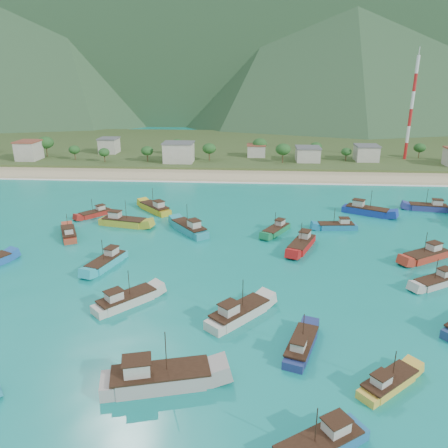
# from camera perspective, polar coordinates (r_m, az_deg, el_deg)

# --- Properties ---
(ground) EXTENTS (600.00, 600.00, 0.00)m
(ground) POSITION_cam_1_polar(r_m,az_deg,el_deg) (84.64, 4.17, -6.09)
(ground) COLOR #0B7E82
(ground) RESTS_ON ground
(beach) EXTENTS (400.00, 18.00, 1.20)m
(beach) POSITION_cam_1_polar(r_m,az_deg,el_deg) (159.61, 4.13, 6.22)
(beach) COLOR beige
(beach) RESTS_ON ground
(land) EXTENTS (400.00, 110.00, 2.40)m
(land) POSITION_cam_1_polar(r_m,az_deg,el_deg) (219.44, 4.12, 9.86)
(land) COLOR #385123
(land) RESTS_ON ground
(surf_line) EXTENTS (400.00, 2.50, 0.08)m
(surf_line) POSITION_cam_1_polar(r_m,az_deg,el_deg) (150.37, 4.13, 5.40)
(surf_line) COLOR white
(surf_line) RESTS_ON ground
(village) EXTENTS (213.43, 26.97, 7.48)m
(village) POSITION_cam_1_polar(r_m,az_deg,el_deg) (180.62, 4.26, 9.31)
(village) COLOR beige
(village) RESTS_ON ground
(vegetation) EXTENTS (275.75, 25.54, 8.79)m
(vegetation) POSITION_cam_1_polar(r_m,az_deg,el_deg) (182.19, 2.42, 9.58)
(vegetation) COLOR #235623
(vegetation) RESTS_ON ground
(radio_tower) EXTENTS (1.20, 1.20, 40.32)m
(radio_tower) POSITION_cam_1_polar(r_m,az_deg,el_deg) (195.33, 23.28, 13.64)
(radio_tower) COLOR red
(radio_tower) RESTS_ON ground
(boat_0) EXTENTS (6.96, 10.08, 5.80)m
(boat_0) POSITION_cam_1_polar(r_m,az_deg,el_deg) (106.84, -19.60, -1.28)
(boat_0) COLOR #A63D25
(boat_0) RESTS_ON ground
(boat_1) EXTENTS (9.68, 3.57, 5.60)m
(boat_1) POSITION_cam_1_polar(r_m,az_deg,el_deg) (109.24, 14.49, -0.31)
(boat_1) COLOR #16719E
(boat_1) RESTS_ON ground
(boat_3) EXTENTS (9.69, 7.31, 5.66)m
(boat_3) POSITION_cam_1_polar(r_m,az_deg,el_deg) (87.52, 26.05, -6.81)
(boat_3) COLOR #BBB3A8
(boat_3) RESTS_ON ground
(boat_5) EXTENTS (13.95, 7.10, 7.91)m
(boat_5) POSITION_cam_1_polar(r_m,az_deg,el_deg) (56.80, -8.54, -19.34)
(boat_5) COLOR #A79D98
(boat_5) RESTS_ON ground
(boat_6) EXTENTS (10.27, 11.71, 7.14)m
(boat_6) POSITION_cam_1_polar(r_m,az_deg,el_deg) (103.82, -4.53, -0.61)
(boat_6) COLOR teal
(boat_6) RESTS_ON ground
(boat_9) EXTENTS (10.48, 8.33, 6.20)m
(boat_9) POSITION_cam_1_polar(r_m,az_deg,el_deg) (50.25, 12.48, -26.41)
(boat_9) COLOR #20659C
(boat_9) RESTS_ON ground
(boat_10) EXTENTS (11.20, 4.98, 6.39)m
(boat_10) POSITION_cam_1_polar(r_m,az_deg,el_deg) (132.36, 25.17, 1.94)
(boat_10) COLOR navy
(boat_10) RESTS_ON ground
(boat_11) EXTENTS (12.34, 8.86, 7.14)m
(boat_11) POSITION_cam_1_polar(r_m,az_deg,el_deg) (122.61, 18.07, 1.63)
(boat_11) COLOR #1B37A0
(boat_11) RESTS_ON ground
(boat_13) EXTENTS (10.33, 10.71, 6.79)m
(boat_13) POSITION_cam_1_polar(r_m,az_deg,el_deg) (120.29, -9.00, 2.01)
(boat_13) COLOR gold
(boat_13) RESTS_ON ground
(boat_15) EXTENTS (5.87, 10.11, 5.74)m
(boat_15) POSITION_cam_1_polar(r_m,az_deg,el_deg) (63.02, 10.03, -15.49)
(boat_15) COLOR navy
(boat_15) RESTS_ON ground
(boat_16) EXTENTS (10.19, 10.91, 6.82)m
(boat_16) POSITION_cam_1_polar(r_m,az_deg,el_deg) (68.91, 1.91, -11.65)
(boat_16) COLOR beige
(boat_16) RESTS_ON ground
(boat_17) EXTENTS (10.97, 8.54, 6.46)m
(boat_17) POSITION_cam_1_polar(r_m,az_deg,el_deg) (97.93, 24.90, -3.80)
(boat_17) COLOR #B02F1E
(boat_17) RESTS_ON ground
(boat_21) EXTENTS (7.84, 8.44, 5.26)m
(boat_21) POSITION_cam_1_polar(r_m,az_deg,el_deg) (120.19, -16.45, 1.28)
(boat_21) COLOR #A02019
(boat_21) RESTS_ON ground
(boat_22) EXTENTS (7.27, 11.45, 6.53)m
(boat_22) POSITION_cam_1_polar(r_m,az_deg,el_deg) (95.82, 10.11, -2.69)
(boat_22) COLOR red
(boat_22) RESTS_ON ground
(boat_24) EXTENTS (9.76, 10.03, 6.39)m
(boat_24) POSITION_cam_1_polar(r_m,az_deg,el_deg) (74.33, -12.71, -9.74)
(boat_24) COLOR beige
(boat_24) RESTS_ON ground
(boat_25) EXTENTS (12.28, 5.86, 6.98)m
(boat_25) POSITION_cam_1_polar(r_m,az_deg,el_deg) (110.83, -13.00, 0.23)
(boat_25) COLOR gold
(boat_25) RESTS_ON ground
(boat_26) EXTENTS (6.12, 10.96, 6.21)m
(boat_26) POSITION_cam_1_polar(r_m,az_deg,el_deg) (89.23, -15.10, -4.84)
(boat_26) COLOR #26ACBC
(boat_26) RESTS_ON ground
(boat_27) EXTENTS (7.24, 9.75, 5.68)m
(boat_27) POSITION_cam_1_polar(r_m,az_deg,el_deg) (103.97, 6.85, -0.82)
(boat_27) COLOR #147945
(boat_27) RESTS_ON ground
(boat_29) EXTENTS (8.64, 7.86, 5.34)m
(boat_29) POSITION_cam_1_polar(r_m,az_deg,el_deg) (59.70, 20.67, -18.93)
(boat_29) COLOR gold
(boat_29) RESTS_ON ground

